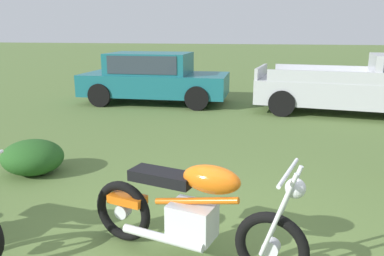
{
  "coord_description": "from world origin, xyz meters",
  "views": [
    {
      "loc": [
        0.57,
        -2.88,
        2.02
      ],
      "look_at": [
        -0.49,
        2.13,
        0.72
      ],
      "focal_mm": 35.63,
      "sensor_mm": 36.0,
      "label": 1
    }
  ],
  "objects_px": {
    "motorcycle_orange": "(193,211)",
    "pickup_truck_silver": "(378,85)",
    "car_teal": "(153,75)",
    "shrub_low": "(33,157)"
  },
  "relations": [
    {
      "from": "car_teal",
      "to": "shrub_low",
      "type": "distance_m",
      "value": 5.82
    },
    {
      "from": "motorcycle_orange",
      "to": "shrub_low",
      "type": "relative_size",
      "value": 2.3
    },
    {
      "from": "car_teal",
      "to": "pickup_truck_silver",
      "type": "bearing_deg",
      "value": -6.59
    },
    {
      "from": "motorcycle_orange",
      "to": "shrub_low",
      "type": "xyz_separation_m",
      "value": [
        -2.72,
        1.63,
        -0.23
      ]
    },
    {
      "from": "car_teal",
      "to": "pickup_truck_silver",
      "type": "height_order",
      "value": "pickup_truck_silver"
    },
    {
      "from": "pickup_truck_silver",
      "to": "shrub_low",
      "type": "relative_size",
      "value": 6.03
    },
    {
      "from": "car_teal",
      "to": "shrub_low",
      "type": "relative_size",
      "value": 4.64
    },
    {
      "from": "shrub_low",
      "to": "car_teal",
      "type": "bearing_deg",
      "value": 90.1
    },
    {
      "from": "motorcycle_orange",
      "to": "car_teal",
      "type": "distance_m",
      "value": 7.92
    },
    {
      "from": "motorcycle_orange",
      "to": "pickup_truck_silver",
      "type": "relative_size",
      "value": 0.38
    }
  ]
}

